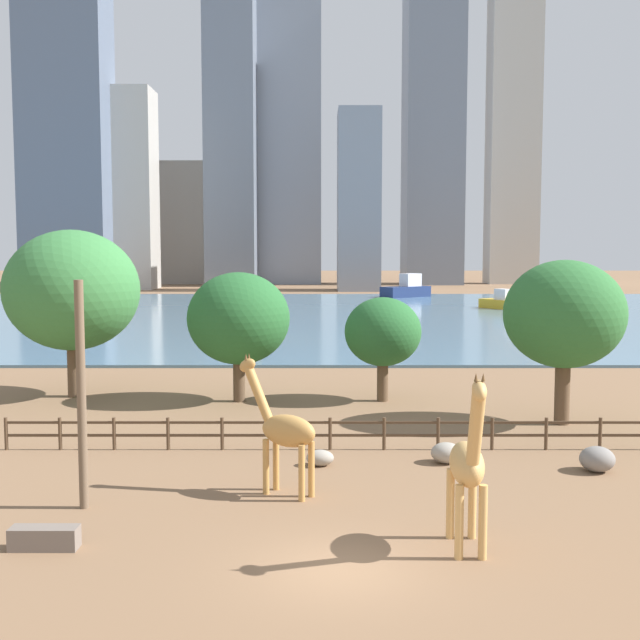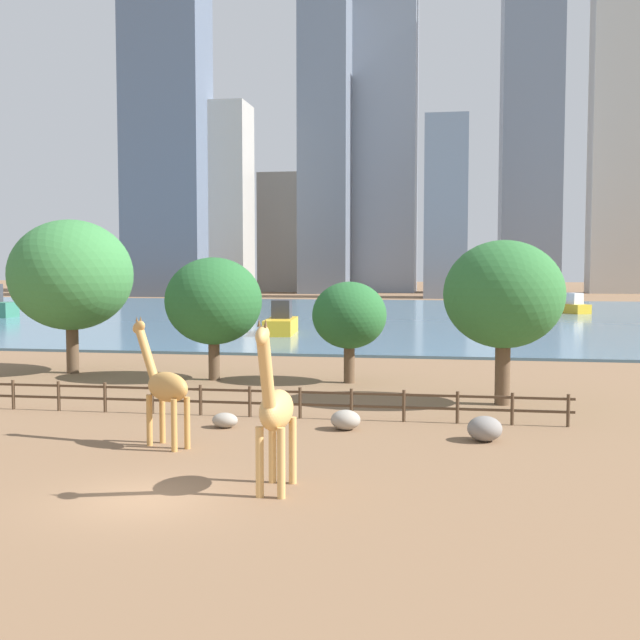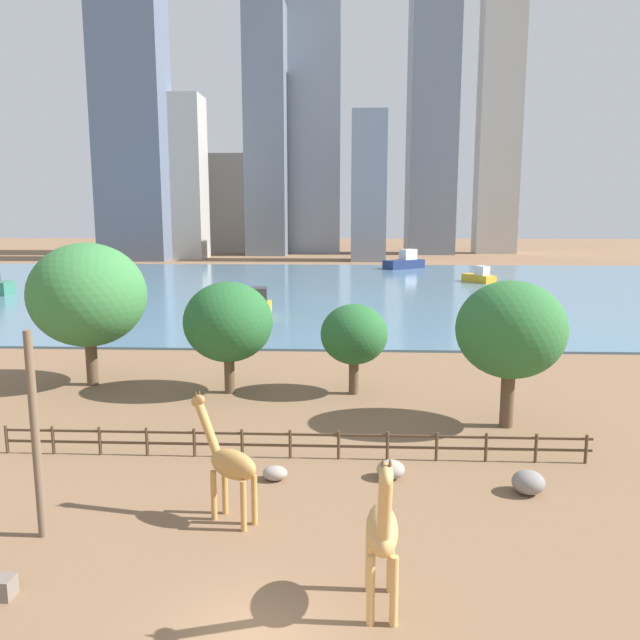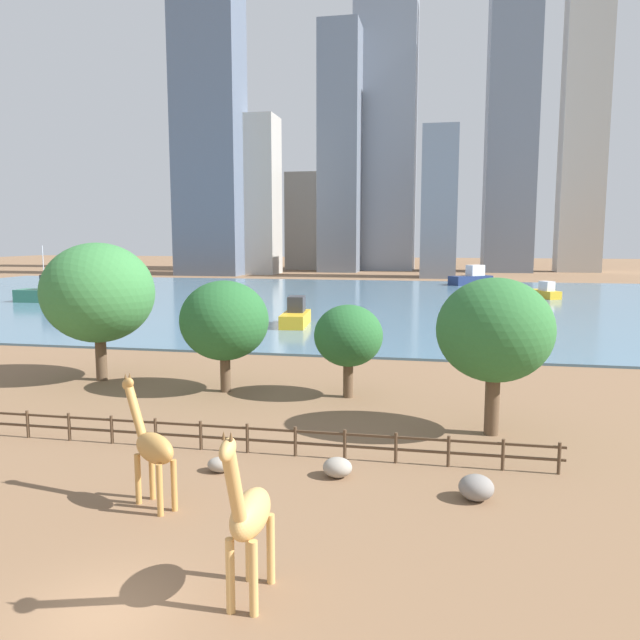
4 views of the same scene
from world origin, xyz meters
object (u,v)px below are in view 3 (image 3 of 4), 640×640
giraffe_tall (229,463)px  tree_right_tall (354,335)px  tree_left_small (88,295)px  boulder_small (528,482)px  boat_ferry (479,277)px  tree_left_large (228,322)px  boat_barge (259,307)px  boulder_by_pole (391,469)px  giraffe_companion (382,532)px  utility_pole (35,436)px  boulder_near_fence (275,473)px  tree_center_broad (511,330)px  boat_tug (405,262)px

giraffe_tall → tree_right_tall: size_ratio=0.83×
tree_right_tall → tree_left_small: 16.77m
boulder_small → boat_ferry: size_ratio=0.20×
tree_left_large → boat_barge: bearing=94.4°
tree_right_tall → boulder_by_pole: bearing=-83.4°
giraffe_companion → utility_pole: size_ratio=0.71×
boulder_near_fence → tree_center_broad: (11.04, 7.07, 4.72)m
giraffe_tall → boat_barge: 43.78m
giraffe_tall → boat_barge: giraffe_tall is taller
giraffe_tall → boulder_by_pole: giraffe_tall is taller
boulder_by_pole → tree_center_broad: size_ratio=0.15×
boulder_near_fence → boat_barge: boat_barge is taller
giraffe_tall → utility_pole: size_ratio=0.64×
tree_right_tall → giraffe_tall: bearing=-105.4°
boulder_small → boat_tug: size_ratio=0.14×
tree_left_large → tree_right_tall: 7.56m
giraffe_companion → tree_left_large: (-8.13, 20.90, 2.04)m
boat_ferry → tree_center_broad: bearing=140.2°
boulder_near_fence → boat_ferry: boat_ferry is taller
boulder_by_pole → boat_tug: 101.49m
boat_tug → tree_left_small: bearing=34.2°
utility_pole → boulder_by_pole: (12.00, 5.21, -3.14)m
boulder_by_pole → boat_barge: 41.14m
boulder_near_fence → boulder_by_pole: size_ratio=0.88×
utility_pole → tree_left_small: 19.81m
boulder_near_fence → tree_right_tall: (3.29, 12.65, 3.34)m
utility_pole → boulder_by_pole: bearing=23.5°
boulder_small → tree_right_tall: 15.33m
boulder_near_fence → boat_tug: 102.41m
giraffe_companion → boulder_by_pole: giraffe_companion is taller
utility_pole → boulder_small: (17.23, 4.05, -3.07)m
boulder_by_pole → tree_center_broad: bearing=46.6°
boulder_by_pole → tree_right_tall: bearing=96.6°
tree_left_large → tree_center_broad: size_ratio=0.91×
tree_left_small → boat_barge: 27.37m
boat_ferry → boulder_small: bearing=140.5°
utility_pole → tree_left_small: size_ratio=0.78×
tree_center_broad → giraffe_companion: bearing=-114.9°
giraffe_companion → boat_ferry: size_ratio=0.80×
boulder_small → utility_pole: bearing=-166.8°
giraffe_tall → boulder_small: 11.56m
tree_left_small → boat_ferry: (36.99, 61.99, -4.68)m
boulder_near_fence → boat_barge: (-6.37, 39.99, 0.92)m
boulder_small → giraffe_tall: bearing=-166.4°
boulder_near_fence → boulder_by_pole: bearing=4.6°
utility_pole → boulder_small: 17.97m
giraffe_tall → tree_left_large: tree_left_large is taller
tree_center_broad → tree_right_tall: 9.65m
boulder_near_fence → boulder_by_pole: 4.73m
utility_pole → boulder_near_fence: utility_pole is taller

